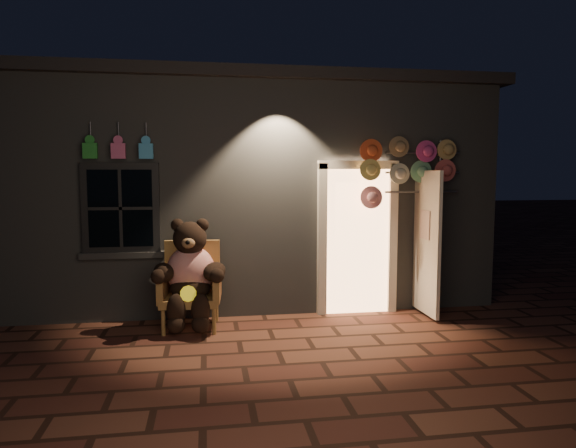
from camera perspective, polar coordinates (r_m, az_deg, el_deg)
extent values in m
plane|color=brown|center=(6.00, -1.10, -13.94)|extent=(60.00, 60.00, 0.00)
cube|color=slate|center=(9.64, -4.40, 3.48)|extent=(7.00, 5.00, 3.30)
cube|color=black|center=(9.73, -4.48, 13.72)|extent=(7.30, 5.30, 0.16)
cube|color=black|center=(7.16, -18.04, 1.68)|extent=(1.00, 0.10, 1.20)
cube|color=black|center=(7.13, -18.08, 1.67)|extent=(0.82, 0.06, 1.02)
cube|color=slate|center=(7.23, -17.89, -3.30)|extent=(1.10, 0.14, 0.08)
cube|color=#EBA66A|center=(7.45, 7.64, -1.81)|extent=(0.92, 0.10, 2.10)
cube|color=beige|center=(7.28, 3.80, -1.95)|extent=(0.12, 0.12, 2.20)
cube|color=beige|center=(7.58, 11.49, -1.75)|extent=(0.12, 0.12, 2.20)
cube|color=beige|center=(7.35, 7.84, 6.52)|extent=(1.16, 0.12, 0.12)
cube|color=beige|center=(7.41, 15.17, -2.00)|extent=(0.05, 0.80, 2.00)
cube|color=#238229|center=(7.14, -21.13, 7.60)|extent=(0.18, 0.07, 0.20)
cylinder|color=#59595E|center=(7.21, -21.10, 9.56)|extent=(0.02, 0.02, 0.25)
cube|color=#C2507B|center=(7.07, -18.33, 7.71)|extent=(0.18, 0.07, 0.20)
cylinder|color=#59595E|center=(7.15, -18.31, 9.69)|extent=(0.02, 0.02, 0.25)
cube|color=#378EC2|center=(7.03, -15.49, 7.80)|extent=(0.18, 0.07, 0.20)
cylinder|color=#59595E|center=(7.10, -15.49, 9.80)|extent=(0.02, 0.02, 0.25)
cube|color=olive|center=(6.84, -10.75, -8.20)|extent=(0.78, 0.73, 0.10)
cube|color=olive|center=(7.07, -10.55, -4.72)|extent=(0.73, 0.13, 0.73)
cube|color=olive|center=(6.82, -13.70, -6.51)|extent=(0.13, 0.63, 0.42)
cube|color=olive|center=(6.75, -7.88, -6.53)|extent=(0.13, 0.63, 0.42)
cylinder|color=olive|center=(6.66, -13.70, -10.60)|extent=(0.05, 0.05, 0.33)
cylinder|color=olive|center=(6.59, -8.22, -10.66)|extent=(0.05, 0.05, 0.33)
cylinder|color=olive|center=(7.21, -12.99, -9.31)|extent=(0.05, 0.05, 0.33)
cylinder|color=olive|center=(7.15, -7.96, -9.35)|extent=(0.05, 0.05, 0.33)
ellipsoid|color=red|center=(6.80, -10.74, -5.17)|extent=(0.67, 0.55, 0.67)
ellipsoid|color=black|center=(6.77, -10.78, -6.92)|extent=(0.55, 0.48, 0.31)
sphere|color=black|center=(6.69, -10.85, -1.56)|extent=(0.46, 0.46, 0.43)
sphere|color=black|center=(6.72, -12.20, -0.12)|extent=(0.17, 0.17, 0.17)
sphere|color=black|center=(6.68, -9.50, -0.09)|extent=(0.17, 0.17, 0.17)
ellipsoid|color=brown|center=(6.50, -11.02, -2.10)|extent=(0.18, 0.13, 0.13)
ellipsoid|color=black|center=(6.64, -13.66, -5.26)|extent=(0.35, 0.49, 0.24)
ellipsoid|color=black|center=(6.57, -8.17, -5.26)|extent=(0.40, 0.50, 0.24)
ellipsoid|color=black|center=(6.57, -12.30, -9.34)|extent=(0.24, 0.24, 0.41)
ellipsoid|color=black|center=(6.54, -9.67, -9.36)|extent=(0.24, 0.24, 0.41)
sphere|color=black|center=(6.56, -12.33, -10.88)|extent=(0.22, 0.22, 0.22)
sphere|color=black|center=(6.53, -9.69, -10.91)|extent=(0.22, 0.22, 0.22)
cylinder|color=yellow|center=(6.50, -11.02, -7.61)|extent=(0.21, 0.10, 0.20)
cylinder|color=#59595E|center=(7.77, 16.37, -0.27)|extent=(0.04, 0.04, 2.48)
cylinder|color=#59595E|center=(7.60, 14.76, 7.63)|extent=(1.10, 0.03, 0.03)
cylinder|color=#59595E|center=(7.60, 14.71, 5.55)|extent=(1.10, 0.03, 0.03)
cylinder|color=#59595E|center=(7.60, 14.66, 3.47)|extent=(1.10, 0.03, 0.03)
cylinder|color=#D95026|center=(7.27, 9.32, 8.20)|extent=(0.31, 0.11, 0.32)
cylinder|color=olive|center=(7.37, 12.14, 8.12)|extent=(0.31, 0.11, 0.32)
cylinder|color=#DA3E88|center=(7.48, 14.88, 8.01)|extent=(0.31, 0.11, 0.32)
cylinder|color=tan|center=(7.69, 17.23, 7.88)|extent=(0.31, 0.11, 0.32)
cylinder|color=#E1CF68|center=(7.23, 9.36, 5.66)|extent=(0.31, 0.11, 0.32)
cylinder|color=beige|center=(7.33, 12.18, 5.61)|extent=(0.31, 0.11, 0.32)
cylinder|color=#68A87B|center=(7.53, 14.63, 5.55)|extent=(0.31, 0.11, 0.32)
cylinder|color=#CD5350|center=(7.65, 17.26, 5.48)|extent=(0.31, 0.11, 0.32)
cylinder|color=pink|center=(7.21, 9.39, 3.11)|extent=(0.31, 0.11, 0.32)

